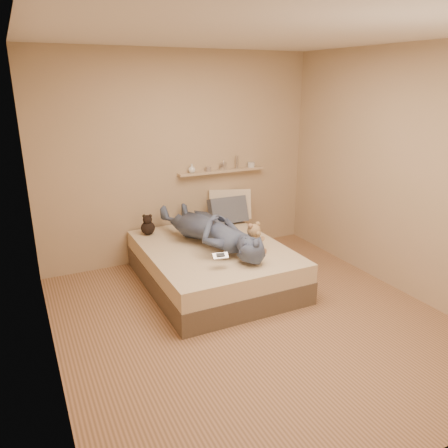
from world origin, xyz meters
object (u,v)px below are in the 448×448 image
bed (213,265)px  wall_shelf (222,171)px  pillow_cream (230,205)px  game_console (220,256)px  pillow_grey (228,210)px  dark_plush (148,226)px  person (211,229)px  teddy_bear (253,239)px

bed → wall_shelf: wall_shelf is taller
pillow_cream → game_console: bearing=-120.0°
pillow_grey → dark_plush: bearing=179.1°
person → teddy_bear: bearing=122.2°
pillow_grey → person: 0.85m
game_console → wall_shelf: (0.74, 1.49, 0.51)m
teddy_bear → dark_plush: teddy_bear is taller
bed → wall_shelf: size_ratio=1.58×
game_console → dark_plush: (-0.35, 1.29, -0.03)m
bed → game_console: bearing=-107.9°
game_console → pillow_grey: (0.72, 1.27, 0.03)m
dark_plush → pillow_cream: bearing=6.0°
wall_shelf → pillow_grey: bearing=-94.5°
person → wall_shelf: bearing=-134.3°
bed → pillow_grey: pillow_grey is taller
person → pillow_cream: bearing=-140.4°
pillow_grey → pillow_cream: bearing=55.7°
teddy_bear → person: size_ratio=0.21×
bed → teddy_bear: teddy_bear is taller
bed → teddy_bear: 0.59m
teddy_bear → pillow_grey: (0.20, 1.02, 0.03)m
game_console → wall_shelf: bearing=63.7°
teddy_bear → pillow_cream: pillow_cream is taller
bed → pillow_cream: bearing=52.9°
game_console → wall_shelf: 1.74m
bed → pillow_grey: (0.53, 0.69, 0.40)m
game_console → teddy_bear: bearing=26.2°
dark_plush → pillow_grey: size_ratio=0.52×
bed → teddy_bear: (0.33, -0.33, 0.36)m
game_console → dark_plush: size_ratio=0.63×
teddy_bear → pillow_cream: bearing=75.8°
dark_plush → wall_shelf: bearing=10.5°
pillow_cream → person: bearing=-128.9°
pillow_grey → person: person is taller
teddy_bear → wall_shelf: wall_shelf is taller
teddy_bear → pillow_grey: bearing=79.0°
bed → dark_plush: (-0.54, 0.71, 0.34)m
person → wall_shelf: 1.13m
bed → pillow_grey: 0.96m
pillow_cream → pillow_grey: bearing=-124.3°
game_console → wall_shelf: wall_shelf is taller
person → wall_shelf: size_ratio=1.36×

